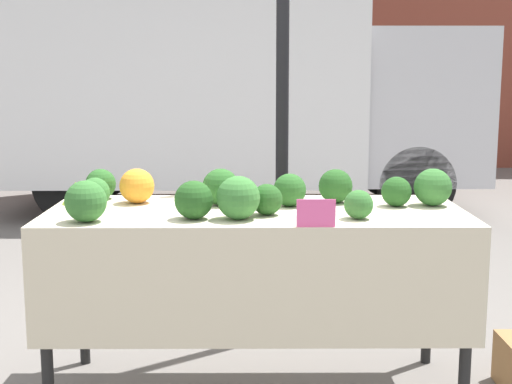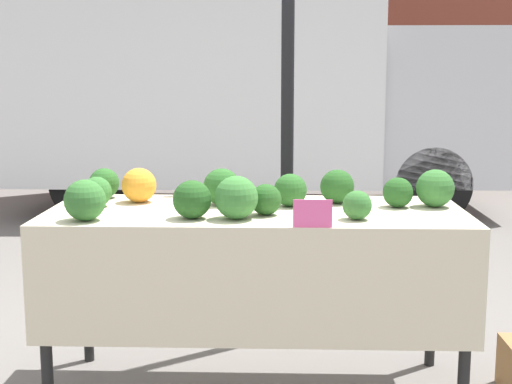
{
  "view_description": "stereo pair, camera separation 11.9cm",
  "coord_description": "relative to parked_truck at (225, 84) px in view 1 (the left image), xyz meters",
  "views": [
    {
      "loc": [
        -0.02,
        -3.15,
        1.47
      ],
      "look_at": [
        0.0,
        0.0,
        0.94
      ],
      "focal_mm": 50.0,
      "sensor_mm": 36.0,
      "label": 1
    },
    {
      "loc": [
        0.1,
        -3.15,
        1.47
      ],
      "look_at": [
        0.0,
        0.0,
        0.94
      ],
      "focal_mm": 50.0,
      "sensor_mm": 36.0,
      "label": 2
    }
  ],
  "objects": [
    {
      "name": "tent_pole",
      "position": [
        0.45,
        -3.93,
        -0.01
      ],
      "size": [
        0.07,
        0.07,
        2.7
      ],
      "color": "black",
      "rests_on": "ground_plane"
    },
    {
      "name": "parked_truck",
      "position": [
        0.0,
        0.0,
        0.0
      ],
      "size": [
        5.04,
        1.92,
        2.53
      ],
      "color": "white",
      "rests_on": "ground_plane"
    },
    {
      "name": "market_table",
      "position": [
        0.31,
        -4.73,
        -0.61
      ],
      "size": [
        1.87,
        0.77,
        0.86
      ],
      "color": "beige",
      "rests_on": "ground_plane"
    },
    {
      "name": "orange_cauliflower",
      "position": [
        -0.25,
        -4.5,
        -0.41
      ],
      "size": [
        0.16,
        0.16,
        0.16
      ],
      "color": "orange",
      "rests_on": "market_table"
    },
    {
      "name": "romanesco_head",
      "position": [
        -0.54,
        -4.52,
        -0.44
      ],
      "size": [
        0.13,
        0.13,
        0.11
      ],
      "color": "#93B238",
      "rests_on": "market_table"
    },
    {
      "name": "broccoli_head_0",
      "position": [
        1.13,
        -4.57,
        -0.41
      ],
      "size": [
        0.17,
        0.17,
        0.17
      ],
      "color": "#336B2D",
      "rests_on": "market_table"
    },
    {
      "name": "broccoli_head_1",
      "position": [
        0.14,
        -4.55,
        -0.41
      ],
      "size": [
        0.17,
        0.17,
        0.17
      ],
      "color": "#285B23",
      "rests_on": "market_table"
    },
    {
      "name": "broccoli_head_2",
      "position": [
        0.74,
        -4.87,
        -0.43
      ],
      "size": [
        0.12,
        0.12,
        0.12
      ],
      "color": "#336B2D",
      "rests_on": "market_table"
    },
    {
      "name": "broccoli_head_3",
      "position": [
        0.95,
        -4.59,
        -0.42
      ],
      "size": [
        0.14,
        0.14,
        0.14
      ],
      "color": "#23511E",
      "rests_on": "market_table"
    },
    {
      "name": "broccoli_head_4",
      "position": [
        0.23,
        -4.88,
        -0.4
      ],
      "size": [
        0.18,
        0.18,
        0.18
      ],
      "color": "#387533",
      "rests_on": "market_table"
    },
    {
      "name": "broccoli_head_5",
      "position": [
        0.05,
        -4.87,
        -0.41
      ],
      "size": [
        0.16,
        0.16,
        0.16
      ],
      "color": "#23511E",
      "rests_on": "market_table"
    },
    {
      "name": "broccoli_head_6",
      "position": [
        0.46,
        -4.58,
        -0.42
      ],
      "size": [
        0.15,
        0.15,
        0.15
      ],
      "color": "#285B23",
      "rests_on": "market_table"
    },
    {
      "name": "broccoli_head_7",
      "position": [
        0.35,
        -4.79,
        -0.42
      ],
      "size": [
        0.14,
        0.14,
        0.14
      ],
      "color": "#23511E",
      "rests_on": "market_table"
    },
    {
      "name": "broccoli_head_8",
      "position": [
        -0.45,
        -4.38,
        -0.42
      ],
      "size": [
        0.15,
        0.15,
        0.15
      ],
      "color": "#285B23",
      "rests_on": "market_table"
    },
    {
      "name": "broccoli_head_9",
      "position": [
        0.68,
        -4.49,
        -0.41
      ],
      "size": [
        0.16,
        0.16,
        0.16
      ],
      "color": "#23511E",
      "rests_on": "market_table"
    },
    {
      "name": "broccoli_head_10",
      "position": [
        -0.39,
        -4.93,
        -0.41
      ],
      "size": [
        0.17,
        0.17,
        0.17
      ],
      "color": "#336B2D",
      "rests_on": "market_table"
    },
    {
      "name": "broccoli_head_11",
      "position": [
        -0.42,
        -4.61,
        -0.42
      ],
      "size": [
        0.14,
        0.14,
        0.14
      ],
      "color": "#336B2D",
      "rests_on": "market_table"
    },
    {
      "name": "price_sign",
      "position": [
        0.55,
        -5.03,
        -0.44
      ],
      "size": [
        0.16,
        0.01,
        0.11
      ],
      "color": "#F45B9E",
      "rests_on": "market_table"
    }
  ]
}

